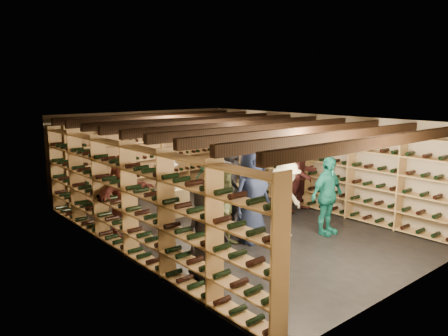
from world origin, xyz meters
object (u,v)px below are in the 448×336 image
object	(u,v)px
crate_stack_right	(235,195)
crate_stack_left	(177,202)
person_9	(167,189)
person_12	(231,175)
person_10	(214,178)
crate_loose	(238,200)
person_2	(227,205)
person_3	(286,200)
person_4	(327,196)
person_5	(123,195)
person_11	(253,182)
person_0	(207,230)
person_6	(252,196)
person_8	(303,174)
person_1	(227,200)
person_7	(251,172)

from	to	relation	value
crate_stack_right	crate_stack_left	bearing A→B (deg)	177.64
person_9	person_12	world-z (taller)	person_12
crate_stack_left	person_10	world-z (taller)	person_10
crate_loose	person_12	size ratio (longest dim) A/B	0.30
crate_stack_left	person_12	xyz separation A→B (m)	(1.57, -0.17, 0.49)
person_2	person_3	world-z (taller)	person_2
crate_stack_left	person_10	distance (m)	1.15
person_4	person_5	world-z (taller)	person_5
person_4	person_11	xyz separation A→B (m)	(0.02, 2.27, -0.09)
crate_stack_right	crate_loose	size ratio (longest dim) A/B	1.07
person_0	person_6	size ratio (longest dim) A/B	0.86
crate_stack_right	crate_loose	bearing A→B (deg)	14.80
person_8	person_2	bearing A→B (deg)	-169.35
person_1	person_5	world-z (taller)	person_5
person_3	person_4	world-z (taller)	person_4
person_6	person_3	bearing A→B (deg)	-22.36
crate_loose	person_1	bearing A→B (deg)	-137.14
crate_stack_right	person_8	xyz separation A→B (m)	(0.89, -1.57, 0.70)
person_11	crate_stack_left	bearing A→B (deg)	130.89
person_9	person_5	bearing A→B (deg)	164.67
person_6	person_11	size ratio (longest dim) A/B	1.26
person_9	person_10	xyz separation A→B (m)	(1.41, 0.00, 0.07)
person_9	person_10	bearing A→B (deg)	-22.00
person_11	person_10	bearing A→B (deg)	113.05
crate_stack_left	person_9	world-z (taller)	person_9
person_2	person_9	size ratio (longest dim) A/B	1.07
person_0	person_12	size ratio (longest dim) A/B	0.97
crate_stack_left	person_7	xyz separation A→B (m)	(2.07, -0.40, 0.54)
person_5	person_0	bearing A→B (deg)	-108.20
person_11	person_3	bearing A→B (deg)	-137.14
person_9	person_12	bearing A→B (deg)	-22.05
person_0	person_6	world-z (taller)	person_6
person_2	person_0	bearing A→B (deg)	-122.82
person_5	person_11	distance (m)	3.33
crate_stack_left	person_3	size ratio (longest dim) A/B	0.42
crate_loose	person_5	bearing A→B (deg)	-175.46
crate_stack_left	person_2	size ratio (longest dim) A/B	0.42
person_1	person_7	size ratio (longest dim) A/B	0.84
person_0	person_12	world-z (taller)	person_12
person_3	person_12	size ratio (longest dim) A/B	0.97
person_3	crate_stack_right	bearing A→B (deg)	57.13
crate_stack_right	person_7	bearing A→B (deg)	-50.68
person_10	person_1	bearing A→B (deg)	-105.46
person_10	person_12	size ratio (longest dim) A/B	1.00
person_7	person_12	world-z (taller)	person_7
person_1	person_12	size ratio (longest dim) A/B	0.89
person_3	person_7	xyz separation A→B (m)	(1.18, 2.31, 0.07)
crate_stack_left	person_8	size ratio (longest dim) A/B	0.36
crate_loose	person_4	bearing A→B (deg)	-94.47
person_2	person_11	bearing A→B (deg)	55.02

